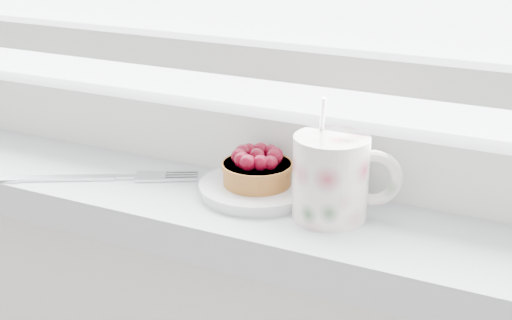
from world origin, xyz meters
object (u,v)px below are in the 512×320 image
Objects in this scene: raspberry_tart at (257,168)px; floral_mug at (334,176)px; saucer at (257,189)px; fork at (99,177)px.

floral_mug reaches higher than raspberry_tart.
floral_mug reaches higher than saucer.
fork is (-0.27, -0.02, -0.04)m from floral_mug.
saucer is 0.61× the size of fork.
raspberry_tart is 0.18m from fork.
saucer is at bearing -47.10° from raspberry_tart.
saucer reaches higher than fork.
raspberry_tart is at bearing 13.18° from fork.
saucer is 0.10m from floral_mug.
floral_mug is (0.09, -0.02, 0.01)m from raspberry_tart.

